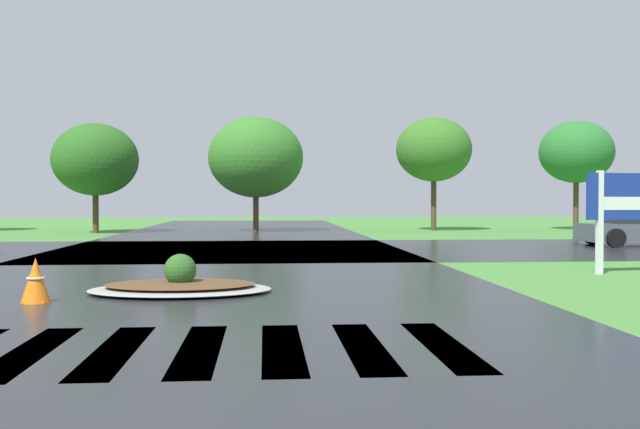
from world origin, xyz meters
name	(u,v)px	position (x,y,z in m)	size (l,w,h in m)	color
asphalt_roadway	(204,284)	(0.00, 10.00, 0.00)	(11.14, 80.00, 0.01)	#232628
asphalt_cross_road	(228,250)	(0.00, 19.28, 0.00)	(90.00, 10.03, 0.01)	#232628
crosswalk_stripes	(158,350)	(0.00, 3.99, 0.00)	(6.75, 2.81, 0.01)	white
median_island	(180,285)	(-0.31, 8.79, 0.13)	(3.17, 2.08, 0.68)	#9E9B93
traffic_cone	(36,281)	(-2.44, 7.74, 0.35)	(0.46, 0.46, 0.71)	orange
background_treeline	(317,157)	(3.79, 32.22, 3.71)	(43.65, 6.11, 5.79)	#4C3823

